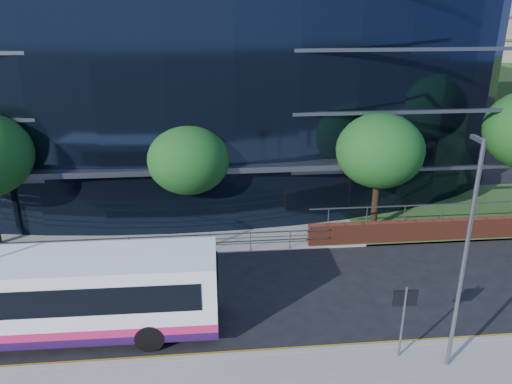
{
  "coord_description": "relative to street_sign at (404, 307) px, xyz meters",
  "views": [
    {
      "loc": [
        -1.9,
        -15.45,
        11.82
      ],
      "look_at": [
        0.37,
        8.0,
        2.85
      ],
      "focal_mm": 35.0,
      "sensor_mm": 36.0,
      "label": 1
    }
  ],
  "objects": [
    {
      "name": "ground",
      "position": [
        -4.5,
        1.59,
        -2.15
      ],
      "size": [
        200.0,
        200.0,
        0.0
      ],
      "primitive_type": "plane",
      "color": "black",
      "rests_on": "ground"
    },
    {
      "name": "kerb",
      "position": [
        -4.5,
        0.59,
        -2.07
      ],
      "size": [
        80.0,
        0.25,
        0.16
      ],
      "primitive_type": "cube",
      "color": "gray",
      "rests_on": "ground"
    },
    {
      "name": "yellow_line_outer",
      "position": [
        -4.5,
        0.79,
        -2.14
      ],
      "size": [
        80.0,
        0.08,
        0.01
      ],
      "primitive_type": "cube",
      "color": "gold",
      "rests_on": "ground"
    },
    {
      "name": "yellow_line_inner",
      "position": [
        -4.5,
        0.94,
        -2.14
      ],
      "size": [
        80.0,
        0.08,
        0.01
      ],
      "primitive_type": "cube",
      "color": "gold",
      "rests_on": "ground"
    },
    {
      "name": "far_forecourt",
      "position": [
        -10.5,
        12.59,
        -2.1
      ],
      "size": [
        50.0,
        8.0,
        0.1
      ],
      "primitive_type": "cube",
      "color": "gray",
      "rests_on": "ground"
    },
    {
      "name": "glass_office",
      "position": [
        -8.5,
        22.44,
        5.85
      ],
      "size": [
        44.0,
        23.1,
        16.0
      ],
      "color": "black",
      "rests_on": "ground"
    },
    {
      "name": "guard_railings",
      "position": [
        -12.5,
        8.59,
        -1.33
      ],
      "size": [
        24.0,
        0.05,
        1.1
      ],
      "color": "slate",
      "rests_on": "ground"
    },
    {
      "name": "apartment_block",
      "position": [
        27.5,
        58.8,
        8.96
      ],
      "size": [
        60.0,
        42.0,
        30.0
      ],
      "color": "#2D511E",
      "rests_on": "ground"
    },
    {
      "name": "street_sign",
      "position": [
        0.0,
        0.0,
        0.0
      ],
      "size": [
        0.85,
        0.09,
        2.8
      ],
      "color": "slate",
      "rests_on": "pavement_near"
    },
    {
      "name": "tree_far_b",
      "position": [
        -7.5,
        11.09,
        2.06
      ],
      "size": [
        4.29,
        4.29,
        6.05
      ],
      "color": "black",
      "rests_on": "ground"
    },
    {
      "name": "tree_far_c",
      "position": [
        2.5,
        10.59,
        2.39
      ],
      "size": [
        4.62,
        4.62,
        6.51
      ],
      "color": "black",
      "rests_on": "ground"
    },
    {
      "name": "tree_dist_e",
      "position": [
        19.5,
        41.59,
        2.39
      ],
      "size": [
        4.62,
        4.62,
        6.51
      ],
      "color": "black",
      "rests_on": "ground"
    },
    {
      "name": "streetlight_east",
      "position": [
        1.5,
        -0.59,
        2.29
      ],
      "size": [
        0.15,
        0.77,
        8.0
      ],
      "color": "slate",
      "rests_on": "pavement_near"
    },
    {
      "name": "city_bus",
      "position": [
        -12.09,
        2.6,
        -0.45
      ],
      "size": [
        11.91,
        2.86,
        3.21
      ],
      "rotation": [
        0.0,
        0.0,
        -0.01
      ],
      "color": "white",
      "rests_on": "ground"
    }
  ]
}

